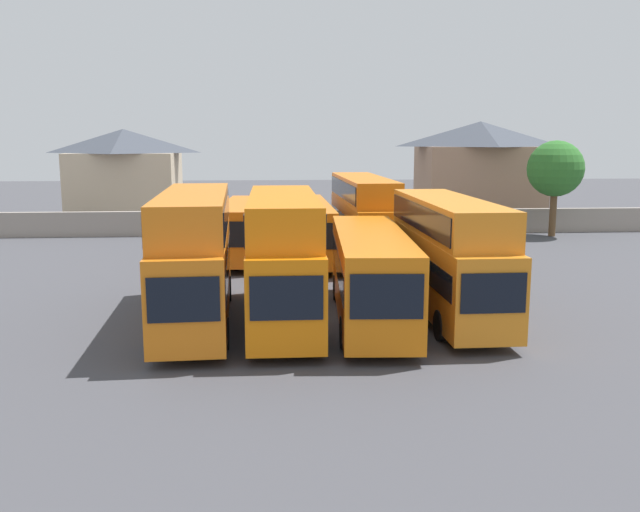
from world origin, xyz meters
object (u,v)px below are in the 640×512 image
object	(u,v)px
bus_1	(195,251)
house_terrace_centre	(479,171)
bus_5	(244,227)
house_terrace_left	(125,176)
bus_6	(307,227)
bus_3	(371,271)
bus_4	(448,250)
bus_2	(283,252)
tree_left_of_lot	(555,169)
bus_7	(364,213)

from	to	relation	value
bus_1	house_terrace_centre	xyz separation A→B (m)	(20.28, 30.47, 1.44)
bus_5	house_terrace_left	world-z (taller)	house_terrace_left
bus_6	house_terrace_centre	distance (m)	23.05
bus_3	bus_4	world-z (taller)	bus_4
bus_6	house_terrace_centre	xyz separation A→B (m)	(15.32, 17.06, 2.35)
bus_2	bus_5	bearing A→B (deg)	-171.67
bus_1	bus_6	bearing A→B (deg)	156.89
bus_4	bus_6	bearing A→B (deg)	-159.93
bus_2	bus_4	bearing A→B (deg)	95.42
bus_5	bus_4	bearing A→B (deg)	36.24
bus_4	house_terrace_left	distance (m)	35.96
bus_4	tree_left_of_lot	size ratio (longest dim) A/B	1.58
bus_1	bus_5	xyz separation A→B (m)	(1.32, 13.72, -0.92)
bus_7	house_terrace_centre	distance (m)	20.79
bus_3	tree_left_of_lot	size ratio (longest dim) A/B	1.65
house_terrace_left	house_terrace_centre	bearing A→B (deg)	-0.87
bus_2	bus_4	xyz separation A→B (m)	(6.55, 0.63, -0.13)
bus_2	bus_5	size ratio (longest dim) A/B	1.05
bus_6	bus_1	bearing A→B (deg)	-21.02
bus_6	bus_7	xyz separation A→B (m)	(3.33, 0.15, 0.79)
bus_1	bus_7	world-z (taller)	bus_1
bus_4	house_terrace_centre	distance (m)	31.85
bus_3	house_terrace_centre	size ratio (longest dim) A/B	1.12
tree_left_of_lot	bus_5	bearing A→B (deg)	-159.88
bus_1	bus_2	distance (m)	3.38
bus_2	tree_left_of_lot	bearing A→B (deg)	137.93
bus_1	tree_left_of_lot	bearing A→B (deg)	130.36
bus_3	house_terrace_left	size ratio (longest dim) A/B	1.28
bus_4	bus_7	xyz separation A→B (m)	(-1.63, 13.17, 0.05)
bus_2	bus_3	xyz separation A→B (m)	(3.37, -0.03, -0.79)
bus_2	bus_6	world-z (taller)	bus_2
house_terrace_left	house_terrace_centre	distance (m)	29.32
bus_7	bus_5	bearing A→B (deg)	-92.81
bus_1	bus_5	size ratio (longest dim) A/B	1.11
bus_3	bus_4	size ratio (longest dim) A/B	1.05
bus_3	tree_left_of_lot	distance (m)	27.59
bus_4	house_terrace_left	world-z (taller)	house_terrace_left
house_terrace_centre	tree_left_of_lot	distance (m)	9.23
bus_4	house_terrace_centre	world-z (taller)	house_terrace_centre
house_terrace_centre	bus_3	bearing A→B (deg)	-113.78
house_terrace_centre	bus_2	bearing A→B (deg)	-118.84
bus_4	bus_5	size ratio (longest dim) A/B	1.06
bus_6	tree_left_of_lot	size ratio (longest dim) A/B	1.68
bus_1	bus_3	bearing A→B (deg)	84.95
tree_left_of_lot	bus_3	bearing A→B (deg)	-126.75
bus_5	tree_left_of_lot	xyz separation A→B (m)	(21.84, 8.00, 2.93)
bus_3	house_terrace_left	bearing A→B (deg)	-149.99
bus_3	bus_7	distance (m)	13.94
bus_4	bus_5	xyz separation A→B (m)	(-8.61, 13.33, -0.75)
bus_5	bus_3	bearing A→B (deg)	24.56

